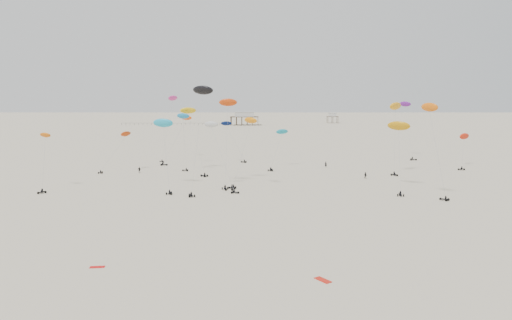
{
  "coord_description": "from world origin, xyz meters",
  "views": [
    {
      "loc": [
        0.59,
        -22.24,
        21.02
      ],
      "look_at": [
        0.0,
        88.0,
        7.0
      ],
      "focal_mm": 35.0,
      "sensor_mm": 36.0,
      "label": 1
    }
  ],
  "objects_px": {
    "rig_9": "(245,139)",
    "spectator_0": "(232,192)",
    "pavilion_main": "(244,119)",
    "rig_4": "(395,119)",
    "rig_0": "(171,110)",
    "pavilion_small": "(332,119)"
  },
  "relations": [
    {
      "from": "pavilion_small",
      "to": "rig_0",
      "type": "bearing_deg",
      "value": -110.92
    },
    {
      "from": "spectator_0",
      "to": "pavilion_main",
      "type": "bearing_deg",
      "value": -65.53
    },
    {
      "from": "rig_4",
      "to": "spectator_0",
      "type": "height_order",
      "value": "rig_4"
    },
    {
      "from": "pavilion_main",
      "to": "rig_9",
      "type": "height_order",
      "value": "rig_9"
    },
    {
      "from": "pavilion_main",
      "to": "rig_4",
      "type": "relative_size",
      "value": 1.06
    },
    {
      "from": "rig_0",
      "to": "rig_9",
      "type": "height_order",
      "value": "rig_0"
    },
    {
      "from": "rig_4",
      "to": "spectator_0",
      "type": "xyz_separation_m",
      "value": [
        -43.25,
        -27.91,
        -14.93
      ]
    },
    {
      "from": "pavilion_main",
      "to": "spectator_0",
      "type": "height_order",
      "value": "pavilion_main"
    },
    {
      "from": "pavilion_main",
      "to": "rig_9",
      "type": "xyz_separation_m",
      "value": [
        7.52,
        -256.81,
        6.94
      ]
    },
    {
      "from": "rig_4",
      "to": "rig_9",
      "type": "distance_m",
      "value": 45.82
    },
    {
      "from": "pavilion_small",
      "to": "pavilion_main",
      "type": "bearing_deg",
      "value": -156.8
    },
    {
      "from": "pavilion_main",
      "to": "rig_4",
      "type": "height_order",
      "value": "rig_4"
    },
    {
      "from": "rig_0",
      "to": "rig_9",
      "type": "xyz_separation_m",
      "value": [
        26.64,
        -53.64,
        -5.55
      ]
    },
    {
      "from": "pavilion_main",
      "to": "rig_0",
      "type": "height_order",
      "value": "rig_0"
    },
    {
      "from": "rig_9",
      "to": "spectator_0",
      "type": "relative_size",
      "value": 8.0
    },
    {
      "from": "rig_0",
      "to": "rig_4",
      "type": "bearing_deg",
      "value": 115.47
    },
    {
      "from": "pavilion_small",
      "to": "spectator_0",
      "type": "xyz_separation_m",
      "value": [
        -65.3,
        -293.5,
        -3.49
      ]
    },
    {
      "from": "rig_9",
      "to": "spectator_0",
      "type": "xyz_separation_m",
      "value": [
        -2.82,
        -6.69,
        -11.16
      ]
    },
    {
      "from": "pavilion_main",
      "to": "pavilion_small",
      "type": "bearing_deg",
      "value": 23.2
    },
    {
      "from": "rig_0",
      "to": "rig_4",
      "type": "xyz_separation_m",
      "value": [
        67.07,
        -32.42,
        -1.78
      ]
    },
    {
      "from": "pavilion_small",
      "to": "rig_0",
      "type": "height_order",
      "value": "rig_0"
    },
    {
      "from": "pavilion_main",
      "to": "pavilion_small",
      "type": "xyz_separation_m",
      "value": [
        70.0,
        30.0,
        -0.74
      ]
    }
  ]
}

